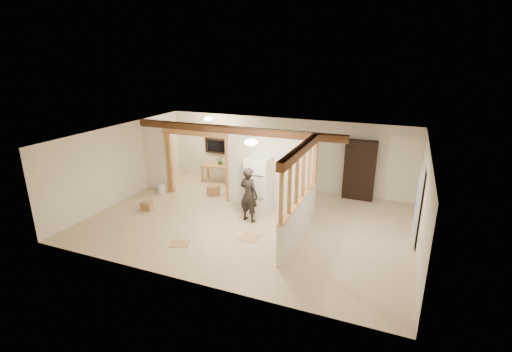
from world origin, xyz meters
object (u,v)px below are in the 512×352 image
at_px(refrigerator, 259,185).
at_px(woman, 249,195).
at_px(bookshelf, 360,170).
at_px(work_table, 217,173).
at_px(shop_vac, 162,177).

xyz_separation_m(refrigerator, woman, (-0.00, -0.77, -0.05)).
bearing_deg(bookshelf, refrigerator, -140.30).
xyz_separation_m(work_table, bookshelf, (5.17, 0.27, 0.66)).
bearing_deg(woman, shop_vac, -6.82).
xyz_separation_m(refrigerator, shop_vac, (-4.20, 0.89, -0.56)).
height_order(work_table, shop_vac, work_table).
distance_m(refrigerator, work_table, 3.21).
bearing_deg(shop_vac, refrigerator, -11.91).
bearing_deg(shop_vac, bookshelf, 10.97).
relative_size(woman, work_table, 1.53).
relative_size(work_table, shop_vac, 1.76).
bearing_deg(refrigerator, woman, -90.27).
height_order(refrigerator, work_table, refrigerator).
relative_size(refrigerator, shop_vac, 2.86).
bearing_deg(woman, refrigerator, -75.60).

